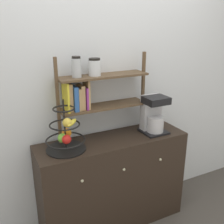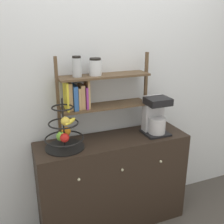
# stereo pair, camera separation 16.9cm
# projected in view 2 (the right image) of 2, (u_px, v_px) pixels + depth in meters

# --- Properties ---
(wall_back) EXTENTS (7.00, 0.05, 2.60)m
(wall_back) POSITION_uv_depth(u_px,v_px,m) (103.00, 84.00, 2.33)
(wall_back) COLOR silver
(wall_back) RESTS_ON ground_plane
(sideboard) EXTENTS (1.33, 0.41, 0.87)m
(sideboard) POSITION_uv_depth(u_px,v_px,m) (113.00, 182.00, 2.40)
(sideboard) COLOR black
(sideboard) RESTS_ON ground_plane
(coffee_maker) EXTENTS (0.22, 0.22, 0.34)m
(coffee_maker) POSITION_uv_depth(u_px,v_px,m) (155.00, 116.00, 2.34)
(coffee_maker) COLOR black
(coffee_maker) RESTS_ON sideboard
(fruit_stand) EXTENTS (0.31, 0.31, 0.41)m
(fruit_stand) POSITION_uv_depth(u_px,v_px,m) (64.00, 133.00, 2.06)
(fruit_stand) COLOR black
(fruit_stand) RESTS_ON sideboard
(shelf_hutch) EXTENTS (0.82, 0.20, 0.71)m
(shelf_hutch) POSITION_uv_depth(u_px,v_px,m) (92.00, 89.00, 2.17)
(shelf_hutch) COLOR brown
(shelf_hutch) RESTS_ON sideboard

